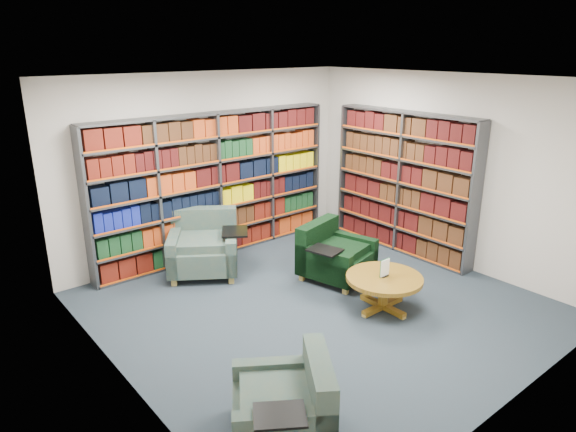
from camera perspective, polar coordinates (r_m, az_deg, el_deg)
room_shell at (r=6.11m, az=3.58°, el=1.75°), size 5.02×5.02×2.82m
bookshelf_back at (r=8.00m, az=-7.96°, el=3.37°), size 4.00×0.28×2.20m
bookshelf_right at (r=8.26m, az=12.68°, el=3.57°), size 0.28×2.50×2.20m
chair_teal_left at (r=7.59m, az=-9.29°, el=-3.47°), size 1.33×1.33×0.87m
chair_green_right at (r=7.31m, az=4.89°, el=-4.46°), size 1.12×1.05×0.78m
chair_teal_front at (r=4.54m, az=0.33°, el=-20.44°), size 1.12×1.12×0.73m
coffee_table at (r=6.51m, az=10.62°, el=-7.34°), size 0.95×0.95×0.66m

